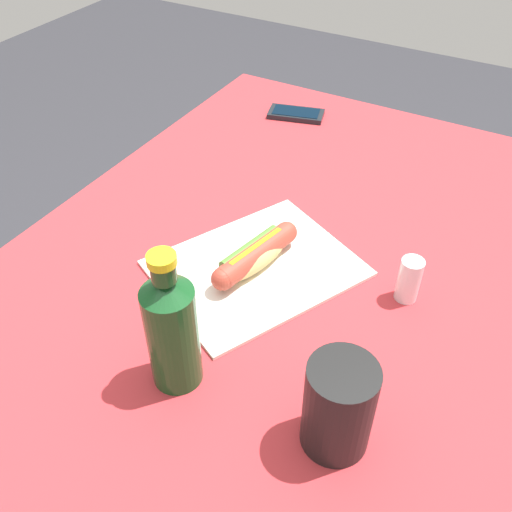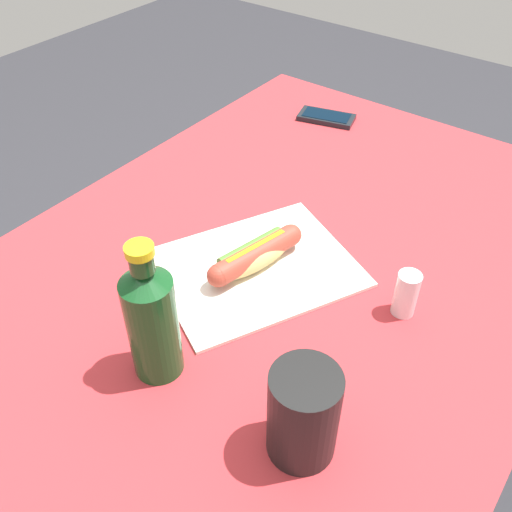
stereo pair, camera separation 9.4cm
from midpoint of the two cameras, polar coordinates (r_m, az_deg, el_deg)
The scene contains 8 objects.
ground_plane at distance 1.60m, azimuth 0.08°, elevation -20.98°, with size 6.00×6.00×0.00m, color #2D2D33.
dining_table at distance 1.08m, azimuth 0.11°, elevation -5.14°, with size 1.23×0.88×0.76m.
paper_wrapper at distance 0.96m, azimuth -2.81°, elevation -1.34°, with size 0.32×0.25×0.01m, color silver.
hot_dog at distance 0.94m, azimuth -2.91°, elevation -0.02°, with size 0.19×0.08×0.05m.
cell_phone at distance 1.41m, azimuth 2.08°, elevation 14.02°, with size 0.10×0.14×0.01m.
soda_bottle at distance 0.75m, azimuth -12.05°, elevation -7.35°, with size 0.07×0.07×0.22m.
drinking_cup at distance 0.70m, azimuth 4.38°, elevation -15.07°, with size 0.09×0.09×0.14m, color black.
salt_shaker at distance 0.90m, azimuth 12.30°, elevation -2.44°, with size 0.04×0.04×0.08m, color silver.
Camera 1 is at (-0.68, -0.32, 1.41)m, focal length 39.86 mm.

